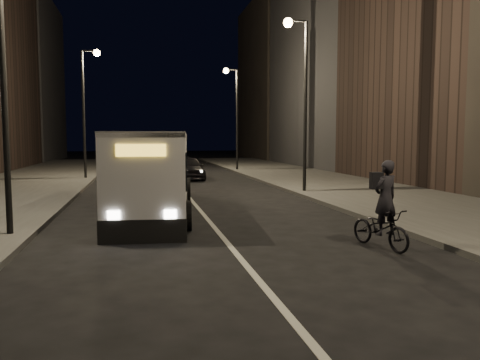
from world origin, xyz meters
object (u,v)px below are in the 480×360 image
streetlight_right_far (234,105)px  streetlight_left_far (88,96)px  streetlight_right_mid (300,82)px  car_mid (132,165)px  streetlight_left_near (12,35)px  city_bus (156,169)px  car_far (183,163)px  car_near (189,168)px  cyclist_on_bicycle (382,219)px

streetlight_right_far → streetlight_left_far: bearing=-150.6°
streetlight_right_mid → car_mid: (-8.10, 15.69, -4.75)m
streetlight_left_near → city_bus: 6.66m
car_far → car_mid: bearing=-151.8°
streetlight_right_mid → car_mid: bearing=117.3°
city_bus → car_near: (2.56, 13.24, -0.81)m
streetlight_right_far → car_near: streetlight_right_far is taller
car_near → cyclist_on_bicycle: bearing=-84.0°
streetlight_right_far → city_bus: streetlight_right_far is taller
streetlight_right_far → streetlight_left_far: (-10.66, -6.00, 0.00)m
car_far → cyclist_on_bicycle: bearing=-93.4°
streetlight_left_near → streetlight_left_far: bearing=90.0°
streetlight_left_far → cyclist_on_bicycle: (8.91, -21.05, -4.64)m
streetlight_right_mid → car_near: 11.22m
streetlight_left_near → car_mid: (2.56, 23.69, -4.75)m
streetlight_right_far → car_near: 9.27m
streetlight_left_near → city_bus: bearing=47.0°
city_bus → car_near: city_bus is taller
streetlight_right_mid → cyclist_on_bicycle: 12.11m
cyclist_on_bicycle → car_mid: bearing=88.9°
streetlight_right_far → car_far: 6.73m
streetlight_left_near → car_mid: streetlight_left_near is taller
streetlight_right_far → streetlight_left_far: same height
car_near → car_mid: car_near is taller
city_bus → cyclist_on_bicycle: 8.79m
streetlight_left_far → car_near: bearing=-6.8°
streetlight_right_mid → city_bus: (-6.93, -3.99, -3.80)m
cyclist_on_bicycle → car_mid: size_ratio=0.58×
cyclist_on_bicycle → streetlight_left_near: bearing=146.6°
streetlight_right_mid → streetlight_left_far: bearing=136.8°
streetlight_left_far → car_far: size_ratio=2.05×
streetlight_left_far → car_mid: streetlight_left_far is taller
streetlight_right_mid → streetlight_right_far: (0.00, 16.00, 0.00)m
car_far → streetlight_left_far: bearing=-135.4°
car_far → streetlight_left_near: bearing=-111.7°
streetlight_right_far → cyclist_on_bicycle: bearing=-93.7°
streetlight_right_mid → streetlight_left_far: size_ratio=1.00×
cyclist_on_bicycle → car_mid: cyclist_on_bicycle is taller
city_bus → car_far: size_ratio=2.73×
streetlight_right_mid → city_bus: size_ratio=0.75×
streetlight_right_far → car_near: (-4.38, -6.75, -4.61)m
city_bus → car_far: 22.94m
streetlight_right_mid → car_mid: size_ratio=2.18×
streetlight_left_far → city_bus: (3.73, -13.99, -3.80)m
streetlight_right_far → streetlight_right_mid: bearing=-90.0°
streetlight_right_far → car_near: size_ratio=1.84×
city_bus → car_far: city_bus is taller
car_mid → car_far: (4.22, 3.03, -0.04)m
streetlight_left_near → city_bus: size_ratio=0.75×
car_near → car_far: size_ratio=1.11×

